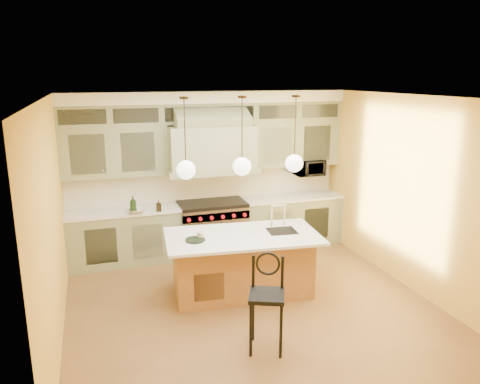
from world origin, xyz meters
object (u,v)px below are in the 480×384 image
object	(u,v)px
counter_stool	(267,297)
microwave	(309,168)
kitchen_island	(242,262)
range	(212,227)

from	to	relation	value
counter_stool	microwave	size ratio (longest dim) A/B	2.14
kitchen_island	counter_stool	bearing A→B (deg)	-91.24
microwave	counter_stool	bearing A→B (deg)	-122.76
range	kitchen_island	xyz separation A→B (m)	(0.02, -1.70, -0.01)
kitchen_island	microwave	world-z (taller)	microwave
range	kitchen_island	bearing A→B (deg)	-89.40
range	kitchen_island	distance (m)	1.70
range	kitchen_island	world-z (taller)	kitchen_island
counter_stool	microwave	distance (m)	3.99
microwave	range	bearing A→B (deg)	-176.88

